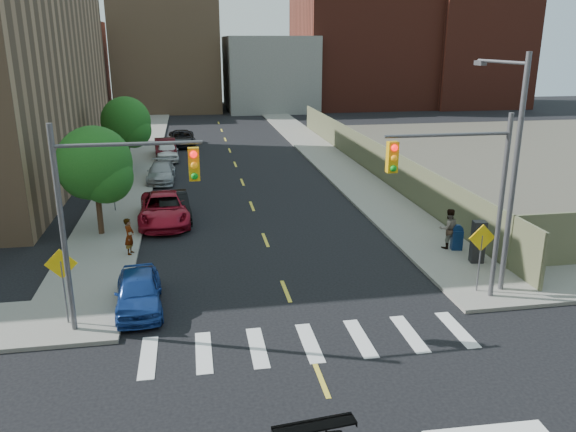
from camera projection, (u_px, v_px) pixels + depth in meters
name	position (u px, v px, depth m)	size (l,w,h in m)	color
ground	(338.00, 422.00, 14.37)	(160.00, 160.00, 0.00)	black
sidewalk_nw	(143.00, 145.00, 52.11)	(3.50, 73.00, 0.15)	gray
sidewalk_ne	(307.00, 141.00, 54.64)	(3.50, 73.00, 0.15)	gray
fence_north	(368.00, 154.00, 41.90)	(0.12, 44.00, 2.50)	#6E714F
gravel_lot	(570.00, 157.00, 47.15)	(36.00, 42.00, 0.06)	#595447
bg_bldg_west	(46.00, 67.00, 74.82)	(14.00, 18.00, 12.00)	#592319
bg_bldg_midwest	(168.00, 55.00, 78.87)	(14.00, 16.00, 15.00)	#8C6B4C
bg_bldg_center	(268.00, 73.00, 80.02)	(12.00, 16.00, 10.00)	gray
bg_bldg_east	(359.00, 51.00, 83.30)	(18.00, 18.00, 16.00)	#592319
bg_bldg_fareast	(467.00, 44.00, 83.74)	(14.00, 16.00, 18.00)	#592319
smokestack	(495.00, 8.00, 82.90)	(1.80, 1.80, 28.00)	#8C6B4C
signal_nw	(110.00, 201.00, 17.68)	(4.59, 0.30, 7.00)	#59595E
signal_ne	(464.00, 185.00, 19.64)	(4.59, 0.30, 7.00)	#59595E
streetlight_ne	(510.00, 158.00, 20.64)	(0.25, 3.70, 9.00)	#59595E
warn_sign_nw	(62.00, 272.00, 18.61)	(1.06, 0.06, 2.83)	#59595E
warn_sign_ne	(481.00, 246.00, 21.07)	(1.06, 0.06, 2.83)	#59595E
warn_sign_midwest	(112.00, 179.00, 31.31)	(1.06, 0.06, 2.83)	#59595E
tree_west_near	(95.00, 168.00, 27.11)	(3.66, 3.64, 5.52)	#332114
tree_west_far	(126.00, 125.00, 41.22)	(3.66, 3.64, 5.52)	#332114
parked_car_blue	(139.00, 291.00, 20.27)	(1.63, 4.04, 1.38)	navy
parked_car_black	(174.00, 207.00, 30.42)	(1.58, 4.52, 1.49)	black
parked_car_red	(164.00, 209.00, 29.95)	(2.61, 5.65, 1.57)	maroon
parked_car_silver	(161.00, 172.00, 38.82)	(1.83, 4.50, 1.30)	#999CA0
parked_car_white	(167.00, 151.00, 45.78)	(1.79, 4.45, 1.52)	silver
parked_car_maroon	(165.00, 148.00, 46.74)	(1.68, 4.81, 1.59)	#3E0C10
parked_car_grey	(182.00, 138.00, 52.09)	(2.36, 5.12, 1.42)	black
mailbox	(457.00, 238.00, 25.72)	(0.55, 0.45, 1.19)	navy
payphone	(478.00, 242.00, 24.15)	(0.55, 0.45, 1.85)	black
pedestrian_west	(129.00, 236.00, 25.11)	(0.61, 0.40, 1.67)	gray
pedestrian_east	(448.00, 229.00, 25.80)	(0.92, 0.71, 1.88)	gray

